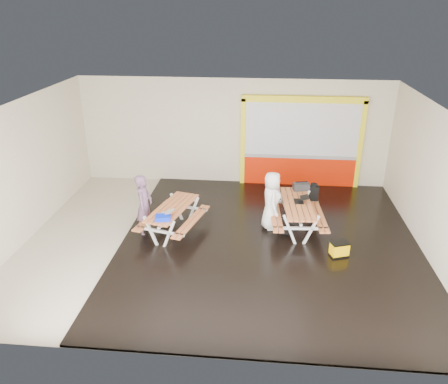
# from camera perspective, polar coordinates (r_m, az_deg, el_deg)

# --- Properties ---
(room) EXTENTS (10.02, 8.02, 3.52)m
(room) POSITION_cam_1_polar(r_m,az_deg,el_deg) (10.51, -0.47, 1.76)
(room) COLOR beige
(room) RESTS_ON ground
(deck) EXTENTS (7.50, 7.98, 0.05)m
(deck) POSITION_cam_1_polar(r_m,az_deg,el_deg) (11.23, 5.96, -6.66)
(deck) COLOR black
(deck) RESTS_ON room
(kiosk) EXTENTS (3.88, 0.16, 3.00)m
(kiosk) POSITION_cam_1_polar(r_m,az_deg,el_deg) (14.31, 10.03, 6.18)
(kiosk) COLOR red
(kiosk) RESTS_ON room
(picnic_table_left) EXTENTS (1.77, 2.22, 0.78)m
(picnic_table_left) POSITION_cam_1_polar(r_m,az_deg,el_deg) (11.44, -6.75, -2.82)
(picnic_table_left) COLOR orange
(picnic_table_left) RESTS_ON deck
(picnic_table_right) EXTENTS (1.53, 2.15, 0.83)m
(picnic_table_right) POSITION_cam_1_polar(r_m,az_deg,el_deg) (11.68, 9.55, -2.24)
(picnic_table_right) COLOR orange
(picnic_table_right) RESTS_ON deck
(person_left) EXTENTS (0.44, 0.64, 1.69)m
(person_left) POSITION_cam_1_polar(r_m,az_deg,el_deg) (11.46, -10.41, -1.76)
(person_left) COLOR #664863
(person_left) RESTS_ON deck
(person_right) EXTENTS (0.61, 0.84, 1.59)m
(person_right) POSITION_cam_1_polar(r_m,az_deg,el_deg) (11.53, 6.26, -1.12)
(person_right) COLOR white
(person_right) RESTS_ON deck
(laptop_left) EXTENTS (0.42, 0.39, 0.15)m
(laptop_left) POSITION_cam_1_polar(r_m,az_deg,el_deg) (10.93, -7.61, -2.82)
(laptop_left) COLOR silver
(laptop_left) RESTS_ON picnic_table_left
(laptop_right) EXTENTS (0.39, 0.35, 0.16)m
(laptop_right) POSITION_cam_1_polar(r_m,az_deg,el_deg) (11.65, 10.04, -1.02)
(laptop_right) COLOR black
(laptop_right) RESTS_ON picnic_table_right
(blue_pouch) EXTENTS (0.41, 0.32, 0.11)m
(blue_pouch) POSITION_cam_1_polar(r_m,az_deg,el_deg) (10.73, -8.02, -3.35)
(blue_pouch) COLOR #0925E3
(blue_pouch) RESTS_ON picnic_table_left
(toolbox) EXTENTS (0.48, 0.31, 0.26)m
(toolbox) POSITION_cam_1_polar(r_m,az_deg,el_deg) (12.35, 10.09, 0.71)
(toolbox) COLOR black
(toolbox) RESTS_ON picnic_table_right
(backpack) EXTENTS (0.31, 0.21, 0.50)m
(backpack) POSITION_cam_1_polar(r_m,az_deg,el_deg) (12.49, 11.63, -0.02)
(backpack) COLOR black
(backpack) RESTS_ON picnic_table_right
(dark_case) EXTENTS (0.40, 0.30, 0.15)m
(dark_case) POSITION_cam_1_polar(r_m,az_deg,el_deg) (11.70, 8.14, -4.88)
(dark_case) COLOR black
(dark_case) RESTS_ON deck
(fluke_bag) EXTENTS (0.50, 0.41, 0.37)m
(fluke_bag) POSITION_cam_1_polar(r_m,az_deg,el_deg) (10.87, 14.88, -7.26)
(fluke_bag) COLOR black
(fluke_bag) RESTS_ON deck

